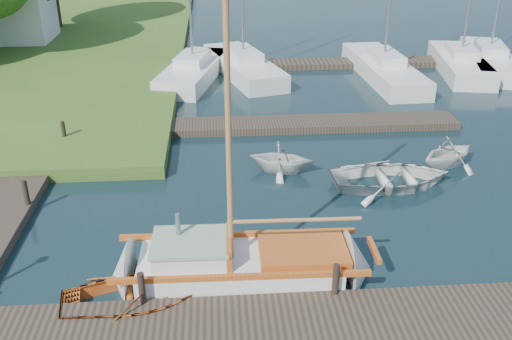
{
  "coord_description": "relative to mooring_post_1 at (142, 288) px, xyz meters",
  "views": [
    {
      "loc": [
        -1.18,
        -15.74,
        8.77
      ],
      "look_at": [
        0.0,
        0.0,
        1.2
      ],
      "focal_mm": 40.0,
      "sensor_mm": 36.0,
      "label": 1
    }
  ],
  "objects": [
    {
      "name": "tender_b",
      "position": [
        4.06,
        7.32,
        -0.1
      ],
      "size": [
        2.77,
        2.56,
        1.21
      ],
      "primitive_type": "imported",
      "rotation": [
        0.0,
        0.0,
        1.28
      ],
      "color": "silver",
      "rests_on": "ground"
    },
    {
      "name": "marina_boat_1",
      "position": [
        3.4,
        19.62,
        -0.13
      ],
      "size": [
        4.32,
        8.2,
        10.51
      ],
      "rotation": [
        0.0,
        0.0,
        1.85
      ],
      "color": "silver",
      "rests_on": "ground"
    },
    {
      "name": "mooring_post_4",
      "position": [
        -4.0,
        5.0,
        0.0
      ],
      "size": [
        0.16,
        0.16,
        0.8
      ],
      "primitive_type": "cylinder",
      "color": "black",
      "rests_on": "left_dock"
    },
    {
      "name": "tender_d",
      "position": [
        10.11,
        7.33,
        -0.07
      ],
      "size": [
        3.08,
        2.95,
        1.26
      ],
      "primitive_type": "imported",
      "rotation": [
        0.0,
        0.0,
        2.06
      ],
      "color": "silver",
      "rests_on": "ground"
    },
    {
      "name": "mooring_post_5",
      "position": [
        -4.0,
        10.0,
        0.0
      ],
      "size": [
        0.16,
        0.16,
        0.8
      ],
      "primitive_type": "cylinder",
      "color": "black",
      "rests_on": "left_dock"
    },
    {
      "name": "ground",
      "position": [
        3.0,
        5.0,
        -0.7
      ],
      "size": [
        160.0,
        160.0,
        0.0
      ],
      "primitive_type": "plane",
      "color": "black",
      "rests_on": "ground"
    },
    {
      "name": "far_dock",
      "position": [
        5.0,
        11.5,
        -0.55
      ],
      "size": [
        14.0,
        1.6,
        0.3
      ],
      "primitive_type": "cube",
      "color": "#2D241A",
      "rests_on": "ground"
    },
    {
      "name": "sailboat",
      "position": [
        2.46,
        1.13,
        -0.36
      ],
      "size": [
        7.19,
        2.12,
        9.83
      ],
      "rotation": [
        0.0,
        0.0,
        -0.02
      ],
      "color": "silver",
      "rests_on": "ground"
    },
    {
      "name": "mooring_post_1",
      "position": [
        0.0,
        0.0,
        0.0
      ],
      "size": [
        0.16,
        0.16,
        0.8
      ],
      "primitive_type": "cylinder",
      "color": "black",
      "rests_on": "near_dock"
    },
    {
      "name": "house_c",
      "position": [
        -11.0,
        27.0,
        1.88
      ],
      "size": [
        5.25,
        4.0,
        5.28
      ],
      "color": "silver",
      "rests_on": "shore"
    },
    {
      "name": "marina_boat_3",
      "position": [
        10.85,
        18.5,
        -0.12
      ],
      "size": [
        2.62,
        8.8,
        12.74
      ],
      "rotation": [
        0.0,
        0.0,
        1.62
      ],
      "color": "silver",
      "rests_on": "ground"
    },
    {
      "name": "pontoon",
      "position": [
        13.0,
        21.0,
        -0.55
      ],
      "size": [
        30.0,
        1.6,
        0.3
      ],
      "primitive_type": "cube",
      "color": "#2D241A",
      "rests_on": "ground"
    },
    {
      "name": "marina_boat_5",
      "position": [
        17.29,
        19.86,
        -0.13
      ],
      "size": [
        4.24,
        8.37,
        10.86
      ],
      "rotation": [
        0.0,
        0.0,
        1.31
      ],
      "color": "silver",
      "rests_on": "ground"
    },
    {
      "name": "mooring_post_2",
      "position": [
        4.5,
        0.0,
        0.0
      ],
      "size": [
        0.16,
        0.16,
        0.8
      ],
      "primitive_type": "cylinder",
      "color": "black",
      "rests_on": "near_dock"
    },
    {
      "name": "tender_c",
      "position": [
        7.61,
        5.95,
        -0.29
      ],
      "size": [
        4.08,
        2.98,
        0.83
      ],
      "primitive_type": "imported",
      "rotation": [
        0.0,
        0.0,
        1.6
      ],
      "color": "silver",
      "rests_on": "ground"
    },
    {
      "name": "dinghy",
      "position": [
        -0.13,
        0.3,
        -0.33
      ],
      "size": [
        3.94,
        3.1,
        0.74
      ],
      "primitive_type": "imported",
      "rotation": [
        0.0,
        0.0,
        1.74
      ],
      "color": "#9B3F16",
      "rests_on": "ground"
    },
    {
      "name": "marina_boat_4",
      "position": [
        15.38,
        19.23,
        -0.13
      ],
      "size": [
        3.43,
        7.69,
        10.32
      ],
      "rotation": [
        0.0,
        0.0,
        1.4
      ],
      "color": "silver",
      "rests_on": "ground"
    },
    {
      "name": "marina_boat_0",
      "position": [
        0.7,
        18.79,
        -0.13
      ],
      "size": [
        3.88,
        7.53,
        10.41
      ],
      "rotation": [
        0.0,
        0.0,
        1.33
      ],
      "color": "silver",
      "rests_on": "ground"
    },
    {
      "name": "near_dock",
      "position": [
        3.0,
        -1.0,
        -0.55
      ],
      "size": [
        18.0,
        2.2,
        0.3
      ],
      "primitive_type": "cube",
      "color": "#2D241A",
      "rests_on": "ground"
    },
    {
      "name": "left_dock",
      "position": [
        -5.0,
        7.0,
        -0.55
      ],
      "size": [
        2.2,
        18.0,
        0.3
      ],
      "primitive_type": "cube",
      "color": "#2D241A",
      "rests_on": "ground"
    }
  ]
}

